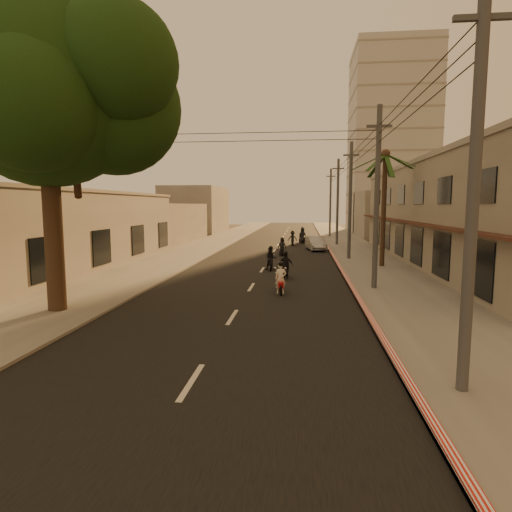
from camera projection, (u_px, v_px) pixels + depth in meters
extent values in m
plane|color=#383023|center=(222.00, 333.00, 14.20)|extent=(160.00, 160.00, 0.00)
cube|color=black|center=(269.00, 259.00, 33.94)|extent=(10.00, 140.00, 0.02)
cube|color=slate|center=(366.00, 259.00, 33.12)|extent=(5.00, 140.00, 0.12)
cube|color=slate|center=(177.00, 257.00, 34.74)|extent=(5.00, 140.00, 0.12)
cube|color=red|center=(340.00, 268.00, 28.44)|extent=(0.20, 60.00, 0.20)
cube|color=gray|center=(466.00, 216.00, 30.04)|extent=(8.00, 34.00, 7.00)
cube|color=gray|center=(469.00, 163.00, 29.61)|extent=(8.20, 34.20, 0.30)
cube|color=#43241B|center=(402.00, 221.00, 30.55)|extent=(0.80, 34.00, 0.12)
cube|color=gray|center=(59.00, 231.00, 29.23)|extent=(8.00, 24.00, 5.00)
cube|color=gray|center=(57.00, 192.00, 28.93)|extent=(8.20, 24.20, 0.20)
cube|color=#B7B5B2|center=(391.00, 142.00, 66.10)|extent=(12.00, 12.00, 28.00)
cylinder|color=black|center=(54.00, 237.00, 16.57)|extent=(0.70, 0.70, 6.00)
cylinder|color=black|center=(75.00, 159.00, 16.53)|extent=(1.22, 2.17, 3.04)
cylinder|color=black|center=(29.00, 152.00, 15.97)|extent=(1.31, 1.49, 2.73)
sphere|color=black|center=(45.00, 90.00, 15.92)|extent=(7.20, 7.20, 7.20)
sphere|color=black|center=(114.00, 108.00, 16.73)|extent=(5.20, 5.20, 5.20)
sphere|color=black|center=(15.00, 104.00, 16.94)|extent=(4.80, 4.80, 4.80)
sphere|color=black|center=(32.00, 103.00, 14.19)|extent=(4.60, 4.60, 4.60)
sphere|color=black|center=(116.00, 63.00, 15.02)|extent=(4.40, 4.40, 4.40)
sphere|color=black|center=(105.00, 77.00, 18.03)|extent=(4.40, 4.40, 4.40)
cylinder|color=black|center=(384.00, 212.00, 28.68)|extent=(0.32, 0.32, 7.60)
sphere|color=black|center=(386.00, 154.00, 28.23)|extent=(0.60, 0.60, 0.60)
cylinder|color=#38383A|center=(473.00, 192.00, 9.05)|extent=(0.26, 0.26, 9.00)
cube|color=#38383A|center=(484.00, 17.00, 8.64)|extent=(1.20, 0.12, 0.12)
cylinder|color=#38383A|center=(377.00, 200.00, 20.90)|extent=(0.26, 0.26, 9.00)
cube|color=#38383A|center=(379.00, 126.00, 20.48)|extent=(1.20, 0.12, 0.12)
cylinder|color=#38383A|center=(350.00, 202.00, 32.74)|extent=(0.26, 0.26, 9.00)
cube|color=#38383A|center=(351.00, 155.00, 32.33)|extent=(1.20, 0.12, 0.12)
cylinder|color=#38383A|center=(338.00, 203.00, 44.59)|extent=(0.26, 0.26, 9.00)
cube|color=#38383A|center=(338.00, 169.00, 44.17)|extent=(1.20, 0.12, 0.12)
cylinder|color=#38383A|center=(330.00, 203.00, 56.43)|extent=(0.26, 0.26, 9.00)
cube|color=#38383A|center=(331.00, 176.00, 56.02)|extent=(1.20, 0.12, 0.12)
cube|color=gray|center=(389.00, 215.00, 56.75)|extent=(8.00, 14.00, 6.00)
cube|color=gray|center=(157.00, 223.00, 49.01)|extent=(8.00, 14.00, 4.40)
cube|color=gray|center=(196.00, 210.00, 66.63)|extent=(8.00, 14.00, 7.00)
cylinder|color=black|center=(280.00, 286.00, 21.11)|extent=(0.13, 0.51, 0.50)
cylinder|color=black|center=(281.00, 291.00, 20.00)|extent=(0.13, 0.51, 0.50)
cube|color=#B60E15|center=(281.00, 284.00, 20.46)|extent=(0.33, 1.00, 0.27)
cube|color=#B60E15|center=(280.00, 279.00, 20.89)|extent=(0.27, 0.11, 0.54)
cylinder|color=silver|center=(280.00, 273.00, 20.96)|extent=(0.49, 0.08, 0.04)
imported|color=silver|center=(281.00, 278.00, 20.43)|extent=(0.61, 0.45, 1.50)
sphere|color=black|center=(281.00, 264.00, 20.35)|extent=(0.27, 0.27, 0.27)
sphere|color=silver|center=(275.00, 268.00, 20.92)|extent=(0.11, 0.11, 0.11)
sphere|color=silver|center=(285.00, 268.00, 20.91)|extent=(0.11, 0.11, 0.11)
cylinder|color=black|center=(271.00, 265.00, 28.51)|extent=(0.12, 0.51, 0.51)
cylinder|color=black|center=(271.00, 268.00, 27.39)|extent=(0.12, 0.51, 0.51)
cube|color=black|center=(271.00, 263.00, 27.85)|extent=(0.32, 1.01, 0.27)
cube|color=black|center=(271.00, 260.00, 28.29)|extent=(0.28, 0.11, 0.54)
cylinder|color=silver|center=(271.00, 255.00, 28.36)|extent=(0.50, 0.07, 0.04)
imported|color=black|center=(271.00, 259.00, 27.82)|extent=(0.82, 0.68, 1.52)
sphere|color=black|center=(271.00, 248.00, 27.74)|extent=(0.27, 0.27, 0.27)
cylinder|color=black|center=(287.00, 272.00, 25.42)|extent=(0.15, 0.52, 0.51)
cylinder|color=black|center=(284.00, 275.00, 24.32)|extent=(0.15, 0.52, 0.51)
cube|color=black|center=(285.00, 270.00, 24.77)|extent=(0.37, 1.02, 0.27)
cube|color=black|center=(286.00, 266.00, 25.20)|extent=(0.28, 0.12, 0.55)
cylinder|color=silver|center=(287.00, 261.00, 25.27)|extent=(0.50, 0.10, 0.04)
imported|color=black|center=(285.00, 265.00, 24.74)|extent=(0.98, 0.58, 1.53)
sphere|color=black|center=(285.00, 253.00, 24.66)|extent=(0.27, 0.27, 0.27)
cylinder|color=black|center=(282.00, 252.00, 36.46)|extent=(0.11, 0.50, 0.50)
cylinder|color=black|center=(282.00, 254.00, 35.36)|extent=(0.11, 0.50, 0.50)
cube|color=black|center=(282.00, 250.00, 35.81)|extent=(0.29, 0.99, 0.27)
cube|color=black|center=(282.00, 248.00, 36.24)|extent=(0.27, 0.10, 0.53)
cylinder|color=silver|center=(282.00, 244.00, 36.31)|extent=(0.49, 0.06, 0.04)
imported|color=black|center=(282.00, 247.00, 35.78)|extent=(0.77, 0.54, 1.49)
sphere|color=black|center=(282.00, 239.00, 35.70)|extent=(0.27, 0.27, 0.27)
cylinder|color=black|center=(292.00, 243.00, 45.67)|extent=(0.10, 0.51, 0.51)
cylinder|color=black|center=(292.00, 244.00, 44.56)|extent=(0.10, 0.51, 0.51)
cube|color=black|center=(293.00, 241.00, 45.02)|extent=(0.28, 1.00, 0.27)
cube|color=black|center=(293.00, 239.00, 45.45)|extent=(0.27, 0.10, 0.54)
cylinder|color=silver|center=(293.00, 236.00, 45.52)|extent=(0.50, 0.05, 0.04)
imported|color=black|center=(293.00, 238.00, 44.99)|extent=(1.01, 0.62, 1.52)
sphere|color=black|center=(293.00, 232.00, 44.90)|extent=(0.27, 0.27, 0.27)
imported|color=#A2A4AA|center=(316.00, 243.00, 40.14)|extent=(2.74, 4.50, 1.33)
cylinder|color=black|center=(300.00, 240.00, 48.15)|extent=(0.30, 0.57, 0.57)
cylinder|color=black|center=(304.00, 241.00, 46.91)|extent=(0.30, 0.57, 0.57)
cube|color=black|center=(302.00, 238.00, 47.42)|extent=(0.66, 1.16, 0.31)
cube|color=black|center=(301.00, 237.00, 47.90)|extent=(0.32, 0.20, 0.61)
cylinder|color=silver|center=(301.00, 233.00, 47.97)|extent=(0.54, 0.23, 0.04)
imported|color=black|center=(302.00, 236.00, 47.39)|extent=(1.20, 1.10, 1.72)
sphere|color=black|center=(303.00, 228.00, 47.29)|extent=(0.31, 0.31, 0.31)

